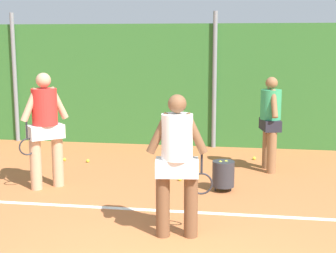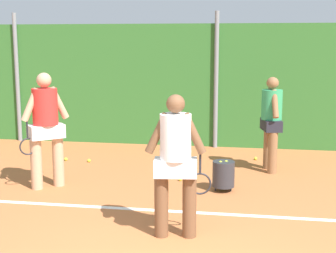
# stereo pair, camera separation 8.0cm
# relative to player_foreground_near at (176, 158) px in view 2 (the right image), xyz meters

# --- Properties ---
(ground_plane) EXTENTS (27.76, 27.76, 0.00)m
(ground_plane) POSITION_rel_player_foreground_near_xyz_m (0.10, 0.56, -1.01)
(ground_plane) COLOR #B76638
(hedge_fence_backdrop) EXTENTS (16.62, 0.25, 2.81)m
(hedge_fence_backdrop) POSITION_rel_player_foreground_near_xyz_m (0.10, 5.54, 0.39)
(hedge_fence_backdrop) COLOR #33702D
(hedge_fence_backdrop) RESTS_ON ground_plane
(fence_post_left) EXTENTS (0.10, 0.10, 3.07)m
(fence_post_left) POSITION_rel_player_foreground_near_xyz_m (-4.70, 5.36, 0.53)
(fence_post_left) COLOR gray
(fence_post_left) RESTS_ON ground_plane
(fence_post_center) EXTENTS (0.10, 0.10, 3.07)m
(fence_post_center) POSITION_rel_player_foreground_near_xyz_m (0.10, 5.36, 0.53)
(fence_post_center) COLOR gray
(fence_post_center) RESTS_ON ground_plane
(court_baseline_paint) EXTENTS (12.15, 0.10, 0.01)m
(court_baseline_paint) POSITION_rel_player_foreground_near_xyz_m (0.10, 0.90, -1.01)
(court_baseline_paint) COLOR white
(court_baseline_paint) RESTS_ON ground_plane
(player_foreground_near) EXTENTS (0.82, 0.39, 1.80)m
(player_foreground_near) POSITION_rel_player_foreground_near_xyz_m (0.00, 0.00, 0.00)
(player_foreground_near) COLOR brown
(player_foreground_near) RESTS_ON ground_plane
(player_midcourt) EXTENTS (0.65, 0.66, 1.92)m
(player_midcourt) POSITION_rel_player_foreground_near_xyz_m (-2.44, 1.74, 0.07)
(player_midcourt) COLOR tan
(player_midcourt) RESTS_ON ground_plane
(player_backcourt_far) EXTENTS (0.41, 0.73, 1.77)m
(player_backcourt_far) POSITION_rel_player_foreground_near_xyz_m (1.27, 3.44, -0.01)
(player_backcourt_far) COLOR #8C603D
(player_backcourt_far) RESTS_ON ground_plane
(ball_hopper) EXTENTS (0.36, 0.36, 0.51)m
(ball_hopper) POSITION_rel_player_foreground_near_xyz_m (0.48, 2.01, -0.72)
(ball_hopper) COLOR #2D2D33
(ball_hopper) RESTS_ON ground_plane
(tennis_ball_0) EXTENTS (0.07, 0.07, 0.07)m
(tennis_ball_0) POSITION_rel_player_foreground_near_xyz_m (-0.29, 2.48, -0.98)
(tennis_ball_0) COLOR #CCDB33
(tennis_ball_0) RESTS_ON ground_plane
(tennis_ball_1) EXTENTS (0.07, 0.07, 0.07)m
(tennis_ball_1) POSITION_rel_player_foreground_near_xyz_m (1.02, 4.26, -0.98)
(tennis_ball_1) COLOR #CCDB33
(tennis_ball_1) RESTS_ON ground_plane
(tennis_ball_3) EXTENTS (0.07, 0.07, 0.07)m
(tennis_ball_3) POSITION_rel_player_foreground_near_xyz_m (-2.82, 3.55, -0.98)
(tennis_ball_3) COLOR #CCDB33
(tennis_ball_3) RESTS_ON ground_plane
(tennis_ball_5) EXTENTS (0.07, 0.07, 0.07)m
(tennis_ball_5) POSITION_rel_player_foreground_near_xyz_m (-2.31, 3.51, -0.98)
(tennis_ball_5) COLOR #CCDB33
(tennis_ball_5) RESTS_ON ground_plane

